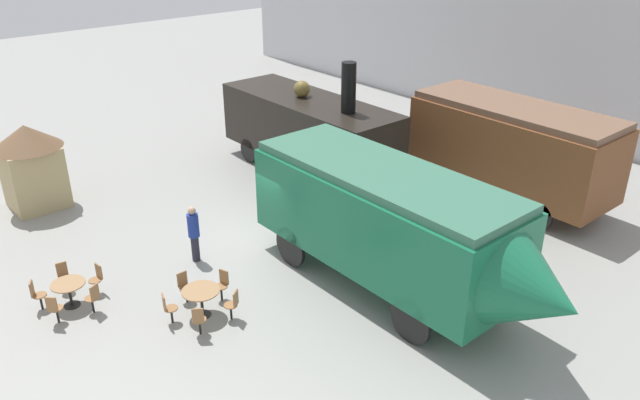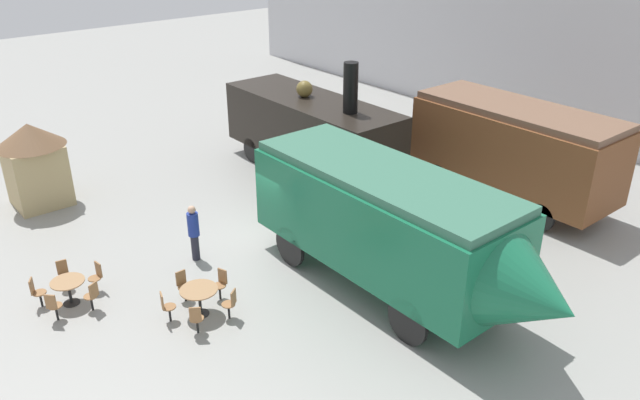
% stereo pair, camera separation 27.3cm
% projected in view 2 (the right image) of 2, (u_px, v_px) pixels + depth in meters
% --- Properties ---
extents(ground_plane, '(80.00, 80.00, 0.00)m').
position_uv_depth(ground_plane, '(270.00, 240.00, 19.98)').
color(ground_plane, gray).
extents(backdrop_wall, '(44.00, 0.15, 9.00)m').
position_uv_depth(backdrop_wall, '(561.00, 37.00, 27.03)').
color(backdrop_wall, silver).
rests_on(backdrop_wall, ground_plane).
extents(passenger_coach_wooden, '(7.27, 2.79, 3.45)m').
position_uv_depth(passenger_coach_wooden, '(515.00, 146.00, 22.00)').
color(passenger_coach_wooden, brown).
rests_on(passenger_coach_wooden, ground_plane).
extents(steam_locomotive, '(8.08, 2.60, 4.80)m').
position_uv_depth(steam_locomotive, '(312.00, 128.00, 24.25)').
color(steam_locomotive, black).
rests_on(steam_locomotive, ground_plane).
extents(streamlined_locomotive, '(9.66, 2.83, 3.46)m').
position_uv_depth(streamlined_locomotive, '(399.00, 225.00, 16.41)').
color(streamlined_locomotive, '#196B47').
rests_on(streamlined_locomotive, ground_plane).
extents(cafe_table_near, '(0.89, 0.89, 0.70)m').
position_uv_depth(cafe_table_near, '(68.00, 286.00, 16.58)').
color(cafe_table_near, black).
rests_on(cafe_table_near, ground_plane).
extents(cafe_table_mid, '(0.99, 0.99, 0.77)m').
position_uv_depth(cafe_table_mid, '(199.00, 294.00, 16.11)').
color(cafe_table_mid, black).
rests_on(cafe_table_mid, ground_plane).
extents(cafe_chair_0, '(0.38, 0.36, 0.87)m').
position_uv_depth(cafe_chair_0, '(63.00, 273.00, 17.25)').
color(cafe_chair_0, black).
rests_on(cafe_chair_0, ground_plane).
extents(cafe_chair_1, '(0.39, 0.40, 0.87)m').
position_uv_depth(cafe_chair_1, '(36.00, 291.00, 16.46)').
color(cafe_chair_1, black).
rests_on(cafe_chair_1, ground_plane).
extents(cafe_chair_2, '(0.40, 0.40, 0.87)m').
position_uv_depth(cafe_chair_2, '(53.00, 305.00, 15.87)').
color(cafe_chair_2, black).
rests_on(cafe_chair_2, ground_plane).
extents(cafe_chair_3, '(0.40, 0.39, 0.87)m').
position_uv_depth(cafe_chair_3, '(92.00, 295.00, 16.30)').
color(cafe_chair_3, black).
rests_on(cafe_chair_3, ground_plane).
extents(cafe_chair_4, '(0.36, 0.37, 0.87)m').
position_uv_depth(cafe_chair_4, '(97.00, 275.00, 17.15)').
color(cafe_chair_4, black).
rests_on(cafe_chair_4, ground_plane).
extents(cafe_chair_5, '(0.36, 0.36, 0.87)m').
position_uv_depth(cafe_chair_5, '(183.00, 284.00, 16.76)').
color(cafe_chair_5, black).
rests_on(cafe_chair_5, ground_plane).
extents(cafe_chair_6, '(0.37, 0.39, 0.87)m').
position_uv_depth(cafe_chair_6, '(166.00, 305.00, 15.87)').
color(cafe_chair_6, black).
rests_on(cafe_chair_6, ground_plane).
extents(cafe_chair_7, '(0.40, 0.40, 0.87)m').
position_uv_depth(cafe_chair_7, '(196.00, 318.00, 15.39)').
color(cafe_chair_7, black).
rests_on(cafe_chair_7, ground_plane).
extents(cafe_chair_8, '(0.40, 0.40, 0.87)m').
position_uv_depth(cafe_chair_8, '(231.00, 302.00, 15.98)').
color(cafe_chair_8, black).
rests_on(cafe_chair_8, ground_plane).
extents(cafe_chair_9, '(0.37, 0.39, 0.87)m').
position_uv_depth(cafe_chair_9, '(221.00, 282.00, 16.83)').
color(cafe_chair_9, black).
rests_on(cafe_chair_9, ground_plane).
extents(visitor_person, '(0.34, 0.34, 1.79)m').
position_uv_depth(visitor_person, '(194.00, 231.00, 18.49)').
color(visitor_person, '#262633').
rests_on(visitor_person, ground_plane).
extents(ticket_kiosk, '(2.34, 2.34, 3.00)m').
position_uv_depth(ticket_kiosk, '(34.00, 160.00, 21.69)').
color(ticket_kiosk, tan).
rests_on(ticket_kiosk, ground_plane).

